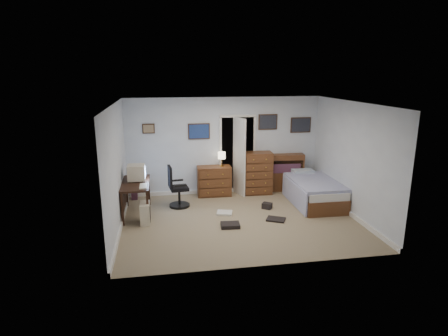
# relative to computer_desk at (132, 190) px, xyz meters

# --- Properties ---
(floor) EXTENTS (5.00, 4.00, 0.02)m
(floor) POSITION_rel_computer_desk_xyz_m (2.29, -0.73, -0.58)
(floor) COLOR gray
(floor) RESTS_ON ground
(computer_desk) EXTENTS (0.60, 1.30, 0.75)m
(computer_desk) POSITION_rel_computer_desk_xyz_m (0.00, 0.00, 0.00)
(computer_desk) COLOR black
(computer_desk) RESTS_ON floor
(crt_monitor) EXTENTS (0.39, 0.36, 0.36)m
(crt_monitor) POSITION_rel_computer_desk_xyz_m (0.11, 0.15, 0.36)
(crt_monitor) COLOR beige
(crt_monitor) RESTS_ON computer_desk
(keyboard) EXTENTS (0.15, 0.40, 0.02)m
(keyboard) POSITION_rel_computer_desk_xyz_m (0.27, -0.35, 0.18)
(keyboard) COLOR beige
(keyboard) RESTS_ON computer_desk
(pc_tower) EXTENTS (0.21, 0.42, 0.45)m
(pc_tower) POSITION_rel_computer_desk_xyz_m (0.29, -0.55, -0.35)
(pc_tower) COLOR beige
(pc_tower) RESTS_ON floor
(office_chair) EXTENTS (0.54, 0.54, 1.00)m
(office_chair) POSITION_rel_computer_desk_xyz_m (1.00, 0.34, -0.19)
(office_chair) COLOR black
(office_chair) RESTS_ON floor
(media_stack) EXTENTS (0.15, 0.15, 0.73)m
(media_stack) POSITION_rel_computer_desk_xyz_m (-0.03, 1.05, -0.21)
(media_stack) COLOR maroon
(media_stack) RESTS_ON floor
(low_dresser) EXTENTS (0.87, 0.45, 0.76)m
(low_dresser) POSITION_rel_computer_desk_xyz_m (1.99, 1.05, -0.19)
(low_dresser) COLOR brown
(low_dresser) RESTS_ON floor
(table_lamp) EXTENTS (0.20, 0.20, 0.37)m
(table_lamp) POSITION_rel_computer_desk_xyz_m (2.19, 1.05, 0.46)
(table_lamp) COLOR gold
(table_lamp) RESTS_ON low_dresser
(doorway) EXTENTS (0.96, 1.12, 2.05)m
(doorway) POSITION_rel_computer_desk_xyz_m (2.64, 1.54, 0.43)
(doorway) COLOR black
(doorway) RESTS_ON floor
(tall_dresser) EXTENTS (0.77, 0.47, 1.10)m
(tall_dresser) POSITION_rel_computer_desk_xyz_m (3.12, 1.02, -0.02)
(tall_dresser) COLOR brown
(tall_dresser) RESTS_ON floor
(headboard_bookcase) EXTENTS (1.13, 0.35, 1.00)m
(headboard_bookcase) POSITION_rel_computer_desk_xyz_m (3.85, 1.13, -0.04)
(headboard_bookcase) COLOR brown
(headboard_bookcase) RESTS_ON floor
(bed) EXTENTS (1.07, 1.96, 0.64)m
(bed) POSITION_rel_computer_desk_xyz_m (4.27, 0.09, -0.27)
(bed) COLOR brown
(bed) RESTS_ON floor
(wall_posters) EXTENTS (4.38, 0.04, 0.60)m
(wall_posters) POSITION_rel_computer_desk_xyz_m (2.86, 1.25, 1.17)
(wall_posters) COLOR #331E11
(wall_posters) RESTS_ON floor
(floor_clutter) EXTENTS (1.48, 1.21, 0.14)m
(floor_clutter) POSITION_rel_computer_desk_xyz_m (2.45, -0.66, -0.54)
(floor_clutter) COLOR silver
(floor_clutter) RESTS_ON floor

